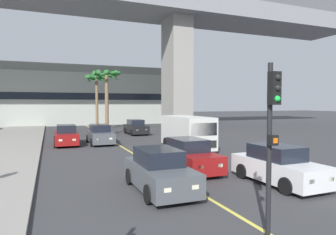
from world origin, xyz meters
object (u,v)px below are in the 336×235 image
object	(u,v)px
car_queue_second	(189,156)
traffic_light_median_near	(272,127)
delivery_van	(187,132)
car_queue_fifth	(136,127)
car_queue_fourth	(100,135)
palm_tree_mid_median	(97,83)
car_queue_sixth	(159,171)
car_queue_front	(66,136)
palm_tree_near_median	(107,82)
car_queue_third	(278,166)

from	to	relation	value
car_queue_second	traffic_light_median_near	bearing A→B (deg)	-100.84
delivery_van	traffic_light_median_near	bearing A→B (deg)	-107.24
car_queue_fifth	traffic_light_median_near	distance (m)	25.32
car_queue_fourth	palm_tree_mid_median	size ratio (longest dim) A/B	0.61
car_queue_sixth	car_queue_front	bearing A→B (deg)	100.20
car_queue_fourth	traffic_light_median_near	size ratio (longest dim) A/B	0.98
delivery_van	palm_tree_near_median	distance (m)	13.36
car_queue_fourth	palm_tree_mid_median	distance (m)	12.82
car_queue_third	car_queue_fourth	bearing A→B (deg)	107.92
delivery_van	palm_tree_mid_median	size ratio (longest dim) A/B	0.78
car_queue_fourth	palm_tree_mid_median	bearing A→B (deg)	82.75
car_queue_front	car_queue_fourth	xyz separation A→B (m)	(2.58, -0.30, 0.00)
traffic_light_median_near	palm_tree_near_median	distance (m)	25.57
delivery_van	traffic_light_median_near	size ratio (longest dim) A/B	1.26
car_queue_sixth	car_queue_fourth	bearing A→B (deg)	89.94
car_queue_front	palm_tree_mid_median	size ratio (longest dim) A/B	0.61
car_queue_sixth	car_queue_fifth	bearing A→B (deg)	76.78
car_queue_front	car_queue_fifth	size ratio (longest dim) A/B	1.00
car_queue_second	delivery_van	distance (m)	6.47
car_queue_fifth	car_queue_sixth	bearing A→B (deg)	-103.22
palm_tree_near_median	car_queue_front	bearing A→B (deg)	-124.37
car_queue_front	car_queue_third	size ratio (longest dim) A/B	1.00
car_queue_second	palm_tree_mid_median	world-z (taller)	palm_tree_mid_median
car_queue_front	car_queue_sixth	distance (m)	14.48
car_queue_third	palm_tree_near_median	world-z (taller)	palm_tree_near_median
car_queue_sixth	palm_tree_mid_median	xyz separation A→B (m)	(1.51, 25.68, 4.95)
car_queue_fifth	car_queue_fourth	bearing A→B (deg)	-127.21
car_queue_third	delivery_van	size ratio (longest dim) A/B	0.78
car_queue_third	palm_tree_mid_median	world-z (taller)	palm_tree_mid_median
palm_tree_mid_median	car_queue_fifth	bearing A→B (deg)	-59.63
car_queue_second	car_queue_fifth	xyz separation A→B (m)	(2.30, 17.64, 0.00)
car_queue_third	delivery_van	distance (m)	9.28
car_queue_fourth	car_queue_third	bearing A→B (deg)	-72.08
car_queue_third	palm_tree_near_median	xyz separation A→B (m)	(-3.02, 21.48, 4.80)
car_queue_front	car_queue_third	distance (m)	16.83
car_queue_front	traffic_light_median_near	size ratio (longest dim) A/B	0.98
car_queue_second	car_queue_third	distance (m)	4.15
car_queue_third	car_queue_fifth	bearing A→B (deg)	90.19
car_queue_fourth	car_queue_sixth	xyz separation A→B (m)	(-0.01, -13.94, 0.00)
delivery_van	palm_tree_mid_median	xyz separation A→B (m)	(-3.62, 17.30, 4.39)
car_queue_third	traffic_light_median_near	bearing A→B (deg)	-133.84
car_queue_fifth	palm_tree_mid_median	xyz separation A→B (m)	(-3.23, 5.51, 4.95)
car_queue_fifth	palm_tree_mid_median	size ratio (longest dim) A/B	0.61
car_queue_third	car_queue_front	bearing A→B (deg)	115.98
car_queue_second	palm_tree_near_median	world-z (taller)	palm_tree_near_median
car_queue_third	palm_tree_near_median	distance (m)	22.22
car_queue_front	car_queue_sixth	bearing A→B (deg)	-79.80
car_queue_sixth	delivery_van	xyz separation A→B (m)	(5.13, 8.38, 0.57)
delivery_van	traffic_light_median_near	xyz separation A→B (m)	(-4.09, -13.18, 1.43)
car_queue_fourth	palm_tree_near_median	xyz separation A→B (m)	(1.77, 6.66, 4.80)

